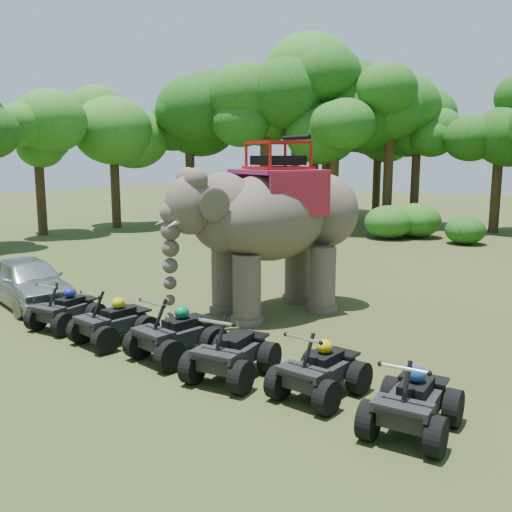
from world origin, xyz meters
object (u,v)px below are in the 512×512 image
object	(u,v)px
parked_car	(29,281)
atv_1	(113,315)
atv_0	(66,304)
atv_2	(176,327)
atv_5	(413,394)
elephant	(274,226)
atv_3	(232,345)
atv_4	(320,363)

from	to	relation	value
parked_car	atv_1	world-z (taller)	parked_car
atv_0	atv_2	world-z (taller)	atv_2
atv_5	parked_car	bearing A→B (deg)	170.31
parked_car	atv_0	world-z (taller)	parked_car
elephant	atv_5	distance (m)	7.47
elephant	atv_5	size ratio (longest dim) A/B	3.31
atv_3	atv_5	xyz separation A→B (m)	(3.65, -0.07, -0.03)
atv_4	atv_0	bearing A→B (deg)	-175.87
atv_0	atv_5	distance (m)	9.08
atv_0	atv_1	bearing A→B (deg)	-7.34
atv_4	atv_1	bearing A→B (deg)	-174.91
elephant	atv_1	bearing A→B (deg)	-85.10
atv_1	atv_2	world-z (taller)	atv_2
atv_1	atv_5	world-z (taller)	atv_1
parked_car	elephant	bearing A→B (deg)	-45.59
parked_car	atv_0	xyz separation A→B (m)	(2.80, -0.76, -0.09)
parked_car	atv_5	distance (m)	11.92
parked_car	atv_3	xyz separation A→B (m)	(8.22, -0.88, -0.03)
atv_1	atv_2	distance (m)	1.89
atv_2	elephant	bearing A→B (deg)	102.65
atv_4	atv_5	bearing A→B (deg)	-7.18
atv_1	atv_4	bearing A→B (deg)	8.14
atv_4	elephant	bearing A→B (deg)	135.76
atv_2	atv_1	bearing A→B (deg)	-168.80
atv_5	atv_0	bearing A→B (deg)	173.67
atv_4	atv_5	distance (m)	1.88
parked_car	atv_3	world-z (taller)	parked_car
parked_car	atv_1	xyz separation A→B (m)	(4.67, -0.81, -0.06)
atv_2	atv_3	size ratio (longest dim) A/B	1.03
elephant	atv_3	size ratio (longest dim) A/B	3.18
atv_2	atv_3	world-z (taller)	atv_2
parked_car	atv_2	world-z (taller)	parked_car
parked_car	atv_5	world-z (taller)	parked_car
elephant	atv_5	bearing A→B (deg)	-14.31
elephant	atv_1	world-z (taller)	elephant
atv_3	elephant	bearing A→B (deg)	106.51
atv_1	atv_4	size ratio (longest dim) A/B	1.02
elephant	atv_0	world-z (taller)	elephant
atv_1	parked_car	bearing A→B (deg)	176.21
atv_3	atv_2	bearing A→B (deg)	165.22
parked_car	atv_4	world-z (taller)	parked_car
parked_car	atv_4	size ratio (longest dim) A/B	2.41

